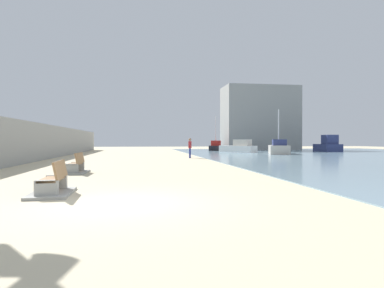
# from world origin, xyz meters

# --- Properties ---
(ground_plane) EXTENTS (120.00, 120.00, 0.00)m
(ground_plane) POSITION_xyz_m (0.00, 18.00, 0.00)
(ground_plane) COLOR beige
(seawall) EXTENTS (0.80, 64.00, 2.90)m
(seawall) POSITION_xyz_m (-7.50, 18.00, 1.45)
(seawall) COLOR #9E9E99
(seawall) RESTS_ON ground
(bench_near) EXTENTS (1.18, 2.14, 0.98)m
(bench_near) POSITION_xyz_m (-2.03, 1.76, 0.23)
(bench_near) COLOR #9E9E99
(bench_near) RESTS_ON ground
(bench_far) EXTENTS (1.17, 2.14, 0.98)m
(bench_far) POSITION_xyz_m (-2.61, 8.42, 0.23)
(bench_far) COLOR #9E9E99
(bench_far) RESTS_ON ground
(person_walking) EXTENTS (0.31, 0.48, 1.77)m
(person_walking) POSITION_xyz_m (4.84, 21.63, 1.04)
(person_walking) COLOR navy
(person_walking) RESTS_ON ground
(boat_far_right) EXTENTS (3.62, 5.65, 5.07)m
(boat_far_right) POSITION_xyz_m (16.00, 28.44, 0.68)
(boat_far_right) COLOR beige
(boat_far_right) RESTS_ON water_bay
(boat_outer) EXTENTS (2.52, 4.31, 2.29)m
(boat_outer) POSITION_xyz_m (26.02, 35.36, 0.87)
(boat_outer) COLOR navy
(boat_outer) RESTS_ON water_bay
(boat_far_left) EXTENTS (4.20, 5.22, 1.66)m
(boat_far_left) POSITION_xyz_m (13.26, 35.14, 0.65)
(boat_far_left) COLOR white
(boat_far_left) RESTS_ON water_bay
(boat_distant) EXTENTS (3.42, 6.83, 5.37)m
(boat_distant) POSITION_xyz_m (12.02, 43.46, 0.60)
(boat_distant) COLOR black
(boat_distant) RESTS_ON water_bay
(harbor_building) EXTENTS (12.00, 6.00, 10.40)m
(harbor_building) POSITION_xyz_m (20.01, 46.00, 5.20)
(harbor_building) COLOR gray
(harbor_building) RESTS_ON ground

